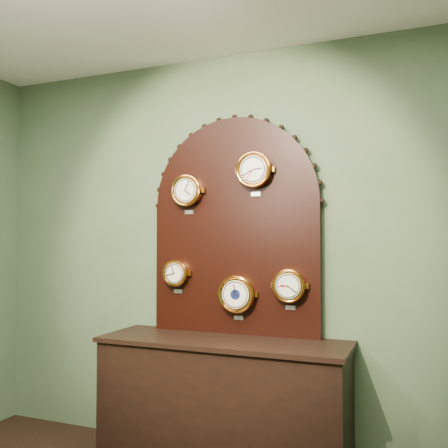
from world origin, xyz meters
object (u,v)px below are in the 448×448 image
at_px(display_board, 235,218).
at_px(arabic_clock, 254,170).
at_px(shop_counter, 223,406).
at_px(barometer, 237,294).
at_px(tide_clock, 289,286).
at_px(hygrometer, 176,273).
at_px(roman_clock, 187,191).

height_order(display_board, arabic_clock, display_board).
bearing_deg(shop_counter, display_board, 90.00).
bearing_deg(shop_counter, barometer, 74.95).
distance_m(shop_counter, tide_clock, 0.89).
bearing_deg(arabic_clock, hygrometer, 179.85).
distance_m(display_board, arabic_clock, 0.37).
bearing_deg(barometer, roman_clock, 179.88).
xyz_separation_m(display_board, barometer, (0.04, -0.07, -0.52)).
xyz_separation_m(arabic_clock, tide_clock, (0.24, 0.00, -0.77)).
relative_size(barometer, tide_clock, 1.13).
bearing_deg(hygrometer, display_board, 8.87).
height_order(hygrometer, barometer, hygrometer).
bearing_deg(shop_counter, arabic_clock, 42.60).
bearing_deg(roman_clock, shop_counter, -24.58).
distance_m(arabic_clock, barometer, 0.85).
distance_m(arabic_clock, tide_clock, 0.80).
bearing_deg(roman_clock, arabic_clock, -0.06).
height_order(hygrometer, tide_clock, hygrometer).
relative_size(roman_clock, barometer, 0.91).
bearing_deg(hygrometer, arabic_clock, -0.15).
bearing_deg(barometer, hygrometer, 179.77).
relative_size(roman_clock, tide_clock, 1.03).
bearing_deg(shop_counter, tide_clock, 20.84).
bearing_deg(roman_clock, tide_clock, 0.01).
distance_m(hygrometer, tide_clock, 0.83).
bearing_deg(display_board, tide_clock, -9.35).
distance_m(display_board, barometer, 0.52).
relative_size(hygrometer, tide_clock, 0.88).
height_order(shop_counter, arabic_clock, arabic_clock).
xyz_separation_m(shop_counter, hygrometer, (-0.42, 0.15, 0.84)).
bearing_deg(barometer, shop_counter, -105.05).
relative_size(shop_counter, arabic_clock, 5.37).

